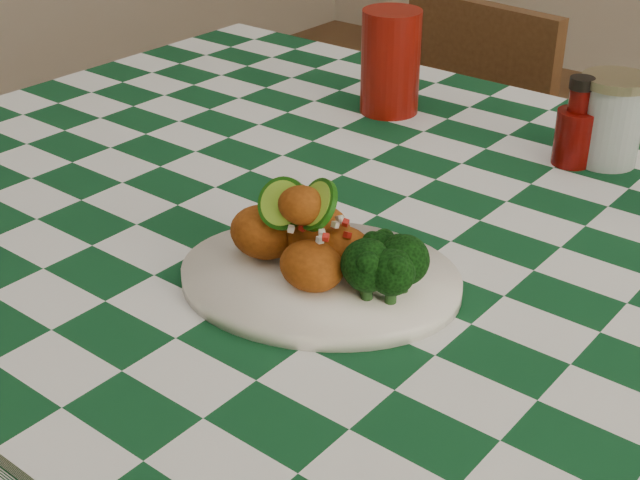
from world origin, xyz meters
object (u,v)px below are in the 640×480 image
Objects in this scene: fried_chicken_pile at (308,228)px; plate at (320,279)px; red_tumbler at (391,62)px; wooden_chair_left at (421,207)px; mason_jar at (611,120)px; ketchup_bottle at (577,121)px.

plate is at bearing 0.00° from fried_chicken_pile.
red_tumbler is 0.63m from wooden_chair_left.
red_tumbler is 0.34m from mason_jar.
mason_jar is 0.77m from wooden_chair_left.
ketchup_bottle is 0.05m from mason_jar.
red_tumbler is (-0.24, 0.47, 0.07)m from plate.
red_tumbler reaches higher than plate.
ketchup_bottle is 0.77m from wooden_chair_left.
plate is at bearing -98.10° from ketchup_bottle.
ketchup_bottle is (0.30, -0.01, -0.02)m from red_tumbler.
wooden_chair_left is (-0.51, 0.38, -0.44)m from mason_jar.
fried_chicken_pile is at bearing -64.37° from red_tumbler.
red_tumbler is at bearing 117.18° from plate.
wooden_chair_left is at bearing 114.87° from fried_chicken_pile.
fried_chicken_pile is 0.52m from red_tumbler.
ketchup_bottle and mason_jar have the same top height.
mason_jar is (0.03, 0.03, -0.00)m from ketchup_bottle.
ketchup_bottle is 0.15× the size of wooden_chair_left.
ketchup_bottle is (0.08, 0.46, -0.00)m from fried_chicken_pile.
red_tumbler is 0.30m from ketchup_bottle.
red_tumbler reaches higher than ketchup_bottle.
red_tumbler reaches higher than mason_jar.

